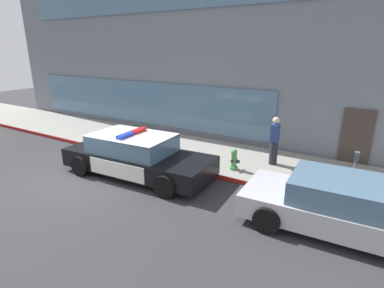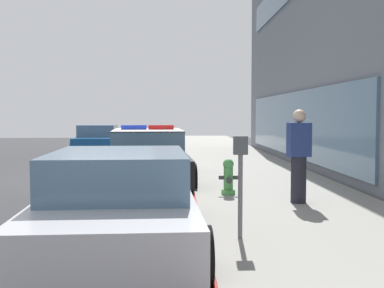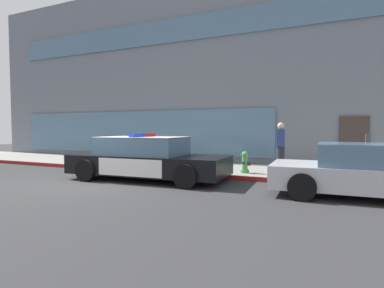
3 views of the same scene
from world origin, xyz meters
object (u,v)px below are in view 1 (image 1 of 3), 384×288
object	(u,v)px
police_cruiser	(137,155)
parking_meter	(355,167)
pedestrian_on_sidewalk	(274,141)
car_down_street	(344,206)
fire_hydrant	(234,160)

from	to	relation	value
police_cruiser	parking_meter	bearing A→B (deg)	10.40
pedestrian_on_sidewalk	parking_meter	world-z (taller)	pedestrian_on_sidewalk
car_down_street	pedestrian_on_sidewalk	size ratio (longest dim) A/B	2.72
police_cruiser	car_down_street	distance (m)	6.29
fire_hydrant	parking_meter	world-z (taller)	parking_meter
police_cruiser	car_down_street	world-z (taller)	police_cruiser
fire_hydrant	car_down_street	world-z (taller)	car_down_street
fire_hydrant	pedestrian_on_sidewalk	bearing A→B (deg)	50.35
police_cruiser	fire_hydrant	world-z (taller)	police_cruiser
pedestrian_on_sidewalk	parking_meter	xyz separation A→B (m)	(2.60, -1.41, 0.07)
fire_hydrant	car_down_street	xyz separation A→B (m)	(3.54, -1.81, 0.13)
parking_meter	car_down_street	bearing A→B (deg)	-91.47
car_down_street	police_cruiser	bearing A→B (deg)	177.37
parking_meter	police_cruiser	bearing A→B (deg)	-166.23
police_cruiser	fire_hydrant	size ratio (longest dim) A/B	7.16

